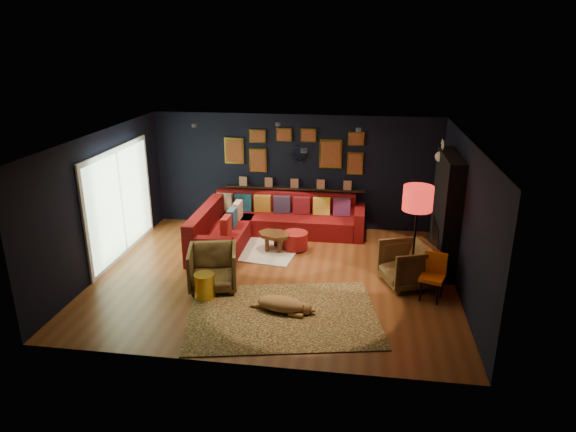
# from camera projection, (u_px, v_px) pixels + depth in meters

# --- Properties ---
(floor) EXTENTS (6.50, 6.50, 0.00)m
(floor) POSITION_uv_depth(u_px,v_px,m) (275.00, 276.00, 9.55)
(floor) COLOR brown
(floor) RESTS_ON ground
(room_walls) EXTENTS (6.50, 6.50, 6.50)m
(room_walls) POSITION_uv_depth(u_px,v_px,m) (275.00, 194.00, 9.02)
(room_walls) COLOR black
(room_walls) RESTS_ON ground
(sectional) EXTENTS (3.41, 2.69, 0.86)m
(sectional) POSITION_uv_depth(u_px,v_px,m) (261.00, 225.00, 11.21)
(sectional) COLOR maroon
(sectional) RESTS_ON ground
(ledge) EXTENTS (3.20, 0.12, 0.04)m
(ledge) POSITION_uv_depth(u_px,v_px,m) (295.00, 189.00, 11.74)
(ledge) COLOR black
(ledge) RESTS_ON room_walls
(gallery_wall) EXTENTS (3.15, 0.04, 1.02)m
(gallery_wall) POSITION_uv_depth(u_px,v_px,m) (294.00, 150.00, 11.49)
(gallery_wall) COLOR gold
(gallery_wall) RESTS_ON room_walls
(sunburst_mirror) EXTENTS (0.47, 0.16, 0.47)m
(sunburst_mirror) POSITION_uv_depth(u_px,v_px,m) (299.00, 155.00, 11.51)
(sunburst_mirror) COLOR silver
(sunburst_mirror) RESTS_ON room_walls
(fireplace) EXTENTS (0.31, 1.60, 2.20)m
(fireplace) POSITION_uv_depth(u_px,v_px,m) (445.00, 216.00, 9.63)
(fireplace) COLOR black
(fireplace) RESTS_ON ground
(deer_head) EXTENTS (0.50, 0.28, 0.45)m
(deer_head) POSITION_uv_depth(u_px,v_px,m) (449.00, 157.00, 9.75)
(deer_head) COLOR white
(deer_head) RESTS_ON fireplace
(sliding_door) EXTENTS (0.06, 2.80, 2.20)m
(sliding_door) POSITION_uv_depth(u_px,v_px,m) (121.00, 203.00, 10.18)
(sliding_door) COLOR white
(sliding_door) RESTS_ON ground
(ceiling_spots) EXTENTS (3.30, 2.50, 0.06)m
(ceiling_spots) POSITION_uv_depth(u_px,v_px,m) (282.00, 132.00, 9.45)
(ceiling_spots) COLOR black
(ceiling_spots) RESTS_ON room_walls
(shag_rug) EXTENTS (2.35, 1.86, 0.03)m
(shag_rug) POSITION_uv_depth(u_px,v_px,m) (248.00, 246.00, 10.86)
(shag_rug) COLOR silver
(shag_rug) RESTS_ON ground
(leopard_rug) EXTENTS (3.36, 2.69, 0.02)m
(leopard_rug) POSITION_uv_depth(u_px,v_px,m) (283.00, 315.00, 8.19)
(leopard_rug) COLOR tan
(leopard_rug) RESTS_ON ground
(coffee_table) EXTENTS (0.85, 0.75, 0.35)m
(coffee_table) POSITION_uv_depth(u_px,v_px,m) (274.00, 236.00, 10.59)
(coffee_table) COLOR brown
(coffee_table) RESTS_ON shag_rug
(pouf) EXTENTS (0.53, 0.53, 0.35)m
(pouf) POSITION_uv_depth(u_px,v_px,m) (295.00, 240.00, 10.68)
(pouf) COLOR maroon
(pouf) RESTS_ON shag_rug
(armchair_left) EXTENTS (0.98, 0.94, 0.85)m
(armchair_left) POSITION_uv_depth(u_px,v_px,m) (213.00, 266.00, 8.96)
(armchair_left) COLOR #AA8342
(armchair_left) RESTS_ON ground
(armchair_right) EXTENTS (1.02, 1.05, 0.86)m
(armchair_right) POSITION_uv_depth(u_px,v_px,m) (408.00, 263.00, 9.08)
(armchair_right) COLOR #AA8342
(armchair_right) RESTS_ON ground
(gold_stool) EXTENTS (0.35, 0.35, 0.44)m
(gold_stool) POSITION_uv_depth(u_px,v_px,m) (205.00, 286.00, 8.68)
(gold_stool) COLOR gold
(gold_stool) RESTS_ON ground
(orange_chair) EXTENTS (0.49, 0.49, 0.81)m
(orange_chair) POSITION_uv_depth(u_px,v_px,m) (434.00, 272.00, 8.61)
(orange_chair) COLOR black
(orange_chair) RESTS_ON ground
(floor_lamp) EXTENTS (0.51, 0.51, 1.85)m
(floor_lamp) POSITION_uv_depth(u_px,v_px,m) (418.00, 202.00, 8.65)
(floor_lamp) COLOR black
(floor_lamp) RESTS_ON ground
(dog) EXTENTS (1.16, 0.72, 0.34)m
(dog) POSITION_uv_depth(u_px,v_px,m) (281.00, 301.00, 8.25)
(dog) COLOR #9E7745
(dog) RESTS_ON leopard_rug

